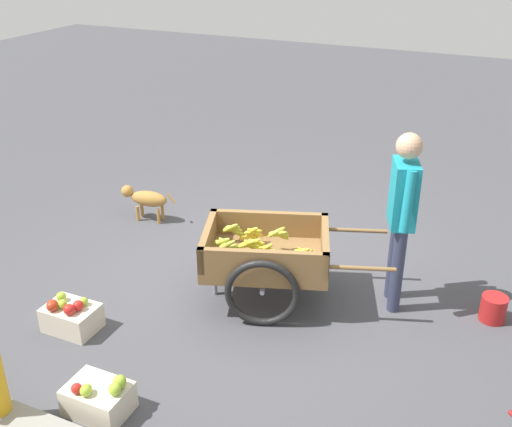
# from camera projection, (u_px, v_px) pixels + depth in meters

# --- Properties ---
(ground_plane) EXTENTS (24.00, 24.00, 0.00)m
(ground_plane) POSITION_uv_depth(u_px,v_px,m) (250.00, 276.00, 5.94)
(ground_plane) COLOR #47474C
(fruit_cart) EXTENTS (1.81, 1.27, 0.71)m
(fruit_cart) POSITION_uv_depth(u_px,v_px,m) (265.00, 255.00, 5.42)
(fruit_cart) COLOR olive
(fruit_cart) RESTS_ON ground
(vendor_person) EXTENTS (0.30, 0.54, 1.62)m
(vendor_person) POSITION_uv_depth(u_px,v_px,m) (402.00, 207.00, 5.11)
(vendor_person) COLOR #333851
(vendor_person) RESTS_ON ground
(dog) EXTENTS (0.67, 0.23, 0.40)m
(dog) POSITION_uv_depth(u_px,v_px,m) (146.00, 198.00, 6.94)
(dog) COLOR #AD7A38
(dog) RESTS_ON ground
(plastic_bucket) EXTENTS (0.22, 0.22, 0.23)m
(plastic_bucket) POSITION_uv_depth(u_px,v_px,m) (493.00, 308.00, 5.25)
(plastic_bucket) COLOR #B21E1E
(plastic_bucket) RESTS_ON ground
(apple_crate) EXTENTS (0.44, 0.32, 0.32)m
(apple_crate) POSITION_uv_depth(u_px,v_px,m) (99.00, 398.00, 4.25)
(apple_crate) COLOR beige
(apple_crate) RESTS_ON ground
(mixed_fruit_crate) EXTENTS (0.44, 0.32, 0.31)m
(mixed_fruit_crate) POSITION_uv_depth(u_px,v_px,m) (71.00, 316.00, 5.12)
(mixed_fruit_crate) COLOR beige
(mixed_fruit_crate) RESTS_ON ground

